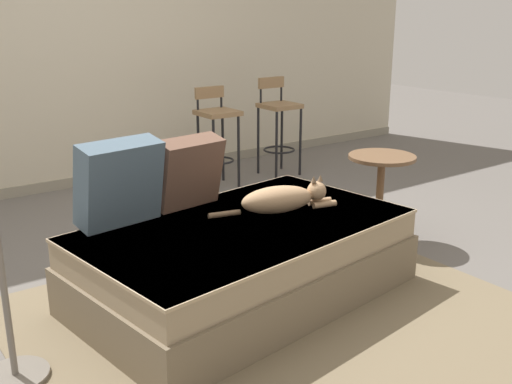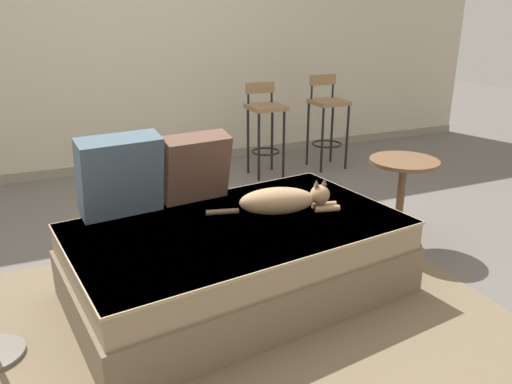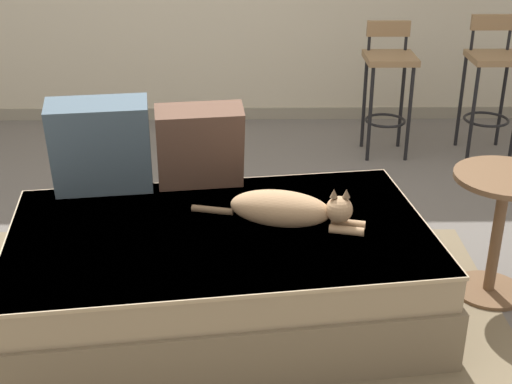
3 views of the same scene
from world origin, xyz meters
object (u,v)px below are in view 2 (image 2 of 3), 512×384
at_px(side_table, 401,190).
at_px(couch, 238,258).
at_px(bar_stool_by_doorway, 327,114).
at_px(cat, 283,200).
at_px(throw_pillow_corner, 120,176).
at_px(bar_stool_near_window, 265,119).
at_px(throw_pillow_middle, 195,167).

bearing_deg(side_table, couch, -172.38).
height_order(bar_stool_by_doorway, side_table, bar_stool_by_doorway).
relative_size(cat, side_table, 1.24).
height_order(throw_pillow_corner, bar_stool_by_doorway, bar_stool_by_doorway).
height_order(throw_pillow_corner, bar_stool_near_window, throw_pillow_corner).
relative_size(couch, bar_stool_near_window, 2.17).
xyz_separation_m(throw_pillow_middle, bar_stool_by_doorway, (1.80, 1.49, -0.09)).
bearing_deg(throw_pillow_middle, couch, -76.43).
height_order(throw_pillow_middle, bar_stool_by_doorway, bar_stool_by_doorway).
xyz_separation_m(throw_pillow_middle, bar_stool_near_window, (1.13, 1.49, -0.09)).
xyz_separation_m(throw_pillow_corner, bar_stool_by_doorway, (2.24, 1.55, -0.12)).
height_order(bar_stool_near_window, bar_stool_by_doorway, bar_stool_by_doorway).
bearing_deg(cat, bar_stool_near_window, 68.06).
relative_size(throw_pillow_corner, side_table, 0.78).
relative_size(couch, throw_pillow_middle, 4.53).
bearing_deg(couch, cat, 5.66).
xyz_separation_m(throw_pillow_corner, cat, (0.81, -0.32, -0.15)).
relative_size(bar_stool_near_window, bar_stool_by_doorway, 0.96).
relative_size(throw_pillow_middle, cat, 0.57).
distance_m(cat, bar_stool_by_doorway, 2.35).
bearing_deg(throw_pillow_corner, bar_stool_near_window, 44.68).
relative_size(cat, bar_stool_by_doorway, 0.81).
distance_m(bar_stool_near_window, bar_stool_by_doorway, 0.67).
xyz_separation_m(couch, bar_stool_near_window, (1.03, 1.90, 0.32)).
relative_size(couch, bar_stool_by_doorway, 2.08).
bearing_deg(bar_stool_near_window, throw_pillow_corner, -135.32).
bearing_deg(side_table, bar_stool_by_doorway, 74.23).
xyz_separation_m(couch, cat, (0.28, 0.03, 0.28)).
xyz_separation_m(throw_pillow_corner, throw_pillow_middle, (0.43, 0.06, -0.02)).
distance_m(throw_pillow_middle, bar_stool_near_window, 1.87).
bearing_deg(bar_stool_by_doorway, side_table, -105.77).
xyz_separation_m(couch, throw_pillow_middle, (-0.10, 0.41, 0.41)).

